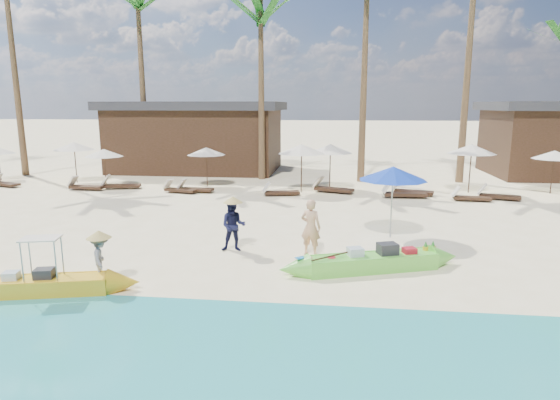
# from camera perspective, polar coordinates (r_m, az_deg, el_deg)

# --- Properties ---
(ground) EXTENTS (240.00, 240.00, 0.00)m
(ground) POSITION_cam_1_polar(r_m,az_deg,el_deg) (12.34, 3.03, -7.90)
(ground) COLOR #FFECBC
(ground) RESTS_ON ground
(wet_sand_strip) EXTENTS (240.00, 4.50, 0.01)m
(wet_sand_strip) POSITION_cam_1_polar(r_m,az_deg,el_deg) (7.81, 0.50, -20.08)
(wet_sand_strip) COLOR tan
(wet_sand_strip) RESTS_ON ground
(green_canoe) EXTENTS (5.15, 2.09, 0.68)m
(green_canoe) POSITION_cam_1_polar(r_m,az_deg,el_deg) (12.08, 11.08, -7.38)
(green_canoe) COLOR #5FC53C
(green_canoe) RESTS_ON ground
(yellow_canoe) EXTENTS (4.89, 1.47, 1.29)m
(yellow_canoe) POSITION_cam_1_polar(r_m,az_deg,el_deg) (11.73, -27.61, -9.19)
(yellow_canoe) COLOR gold
(yellow_canoe) RESTS_ON ground
(tourist) EXTENTS (0.67, 0.54, 1.59)m
(tourist) POSITION_cam_1_polar(r_m,az_deg,el_deg) (12.92, 3.76, -3.33)
(tourist) COLOR tan
(tourist) RESTS_ON ground
(vendor_green) EXTENTS (0.77, 0.64, 1.47)m
(vendor_green) POSITION_cam_1_polar(r_m,az_deg,el_deg) (13.33, -5.70, -3.16)
(vendor_green) COLOR black
(vendor_green) RESTS_ON ground
(vendor_yellow) EXTENTS (0.62, 0.76, 1.03)m
(vendor_yellow) POSITION_cam_1_polar(r_m,az_deg,el_deg) (11.46, -21.05, -6.54)
(vendor_yellow) COLOR gray
(vendor_yellow) RESTS_ON ground
(blue_umbrella) EXTENTS (2.10, 2.10, 2.25)m
(blue_umbrella) POSITION_cam_1_polar(r_m,az_deg,el_deg) (14.78, 13.62, 3.17)
(blue_umbrella) COLOR #99999E
(blue_umbrella) RESTS_ON ground
(resort_parasol_2) EXTENTS (2.12, 2.12, 2.18)m
(resort_parasol_2) POSITION_cam_1_polar(r_m,az_deg,el_deg) (27.27, -23.82, 6.04)
(resort_parasol_2) COLOR #3B2218
(resort_parasol_2) RESTS_ON ground
(lounger_2_left) EXTENTS (1.75, 1.02, 0.57)m
(lounger_2_left) POSITION_cam_1_polar(r_m,az_deg,el_deg) (27.81, -30.57, 1.81)
(lounger_2_left) COLOR #3B2218
(lounger_2_left) RESTS_ON ground
(resort_parasol_3) EXTENTS (1.89, 1.89, 1.95)m
(resort_parasol_3) POSITION_cam_1_polar(r_m,az_deg,el_deg) (25.05, -20.69, 5.39)
(resort_parasol_3) COLOR #3B2218
(resort_parasol_3) RESTS_ON ground
(lounger_3_left) EXTENTS (1.80, 0.62, 0.60)m
(lounger_3_left) POSITION_cam_1_polar(r_m,az_deg,el_deg) (24.88, -22.70, 1.59)
(lounger_3_left) COLOR #3B2218
(lounger_3_left) RESTS_ON ground
(lounger_3_right) EXTENTS (1.92, 0.97, 0.63)m
(lounger_3_right) POSITION_cam_1_polar(r_m,az_deg,el_deg) (24.61, -19.02, 1.77)
(lounger_3_right) COLOR #3B2218
(lounger_3_right) RESTS_ON ground
(resort_parasol_4) EXTENTS (1.94, 1.94, 2.00)m
(resort_parasol_4) POSITION_cam_1_polar(r_m,az_deg,el_deg) (24.09, -8.98, 5.89)
(resort_parasol_4) COLOR #3B2218
(resort_parasol_4) RESTS_ON ground
(lounger_4_left) EXTENTS (1.74, 0.68, 0.58)m
(lounger_4_left) POSITION_cam_1_polar(r_m,az_deg,el_deg) (22.74, -10.45, 1.42)
(lounger_4_left) COLOR #3B2218
(lounger_4_left) RESTS_ON ground
(lounger_4_right) EXTENTS (1.72, 0.89, 0.56)m
(lounger_4_right) POSITION_cam_1_polar(r_m,az_deg,el_deg) (22.74, -12.24, 1.33)
(lounger_4_right) COLOR #3B2218
(lounger_4_right) RESTS_ON ground
(resort_parasol_5) EXTENTS (2.23, 2.23, 2.30)m
(resort_parasol_5) POSITION_cam_1_polar(r_m,az_deg,el_deg) (22.11, 2.65, 6.23)
(resort_parasol_5) COLOR #3B2218
(resort_parasol_5) RESTS_ON ground
(lounger_5_left) EXTENTS (1.76, 0.91, 0.57)m
(lounger_5_left) POSITION_cam_1_polar(r_m,az_deg,el_deg) (21.52, -0.09, 1.04)
(lounger_5_left) COLOR #3B2218
(lounger_5_left) RESTS_ON ground
(resort_parasol_6) EXTENTS (2.17, 2.17, 2.24)m
(resort_parasol_6) POSITION_cam_1_polar(r_m,az_deg,el_deg) (23.01, 6.17, 6.25)
(resort_parasol_6) COLOR #3B2218
(resort_parasol_6) RESTS_ON ground
(lounger_6_left) EXTENTS (2.02, 1.21, 0.66)m
(lounger_6_left) POSITION_cam_1_polar(r_m,az_deg,el_deg) (22.41, 6.27, 1.46)
(lounger_6_left) COLOR #3B2218
(lounger_6_left) RESTS_ON ground
(lounger_6_right) EXTENTS (1.91, 1.09, 0.62)m
(lounger_6_right) POSITION_cam_1_polar(r_m,az_deg,el_deg) (22.52, 15.65, 1.12)
(lounger_6_right) COLOR #3B2218
(lounger_6_right) RESTS_ON ground
(resort_parasol_7) EXTENTS (2.23, 2.23, 2.30)m
(resort_parasol_7) POSITION_cam_1_polar(r_m,az_deg,el_deg) (23.79, 22.33, 5.76)
(resort_parasol_7) COLOR #3B2218
(resort_parasol_7) RESTS_ON ground
(lounger_7_left) EXTENTS (1.99, 0.66, 0.67)m
(lounger_7_left) POSITION_cam_1_polar(r_m,az_deg,el_deg) (21.72, 14.65, 0.85)
(lounger_7_left) COLOR #3B2218
(lounger_7_left) RESTS_ON ground
(lounger_7_right) EXTENTS (1.68, 0.64, 0.56)m
(lounger_7_right) POSITION_cam_1_polar(r_m,az_deg,el_deg) (21.90, 22.06, 0.36)
(lounger_7_right) COLOR #3B2218
(lounger_7_right) RESTS_ON ground
(resort_parasol_8) EXTENTS (1.97, 1.97, 2.03)m
(resort_parasol_8) POSITION_cam_1_polar(r_m,az_deg,el_deg) (25.28, 30.46, 4.77)
(resort_parasol_8) COLOR #3B2218
(resort_parasol_8) RESTS_ON ground
(lounger_8_left) EXTENTS (1.85, 1.02, 0.60)m
(lounger_8_left) POSITION_cam_1_polar(r_m,az_deg,el_deg) (22.72, 24.90, 0.54)
(lounger_8_left) COLOR #3B2218
(lounger_8_left) RESTS_ON ground
(palm_2) EXTENTS (2.08, 2.08, 11.33)m
(palm_2) POSITION_cam_1_polar(r_m,az_deg,el_deg) (29.38, -16.89, 20.99)
(palm_2) COLOR brown
(palm_2) RESTS_ON ground
(palm_3) EXTENTS (2.08, 2.08, 10.52)m
(palm_3) POSITION_cam_1_polar(r_m,az_deg,el_deg) (26.59, -2.37, 21.18)
(palm_3) COLOR brown
(palm_3) RESTS_ON ground
(pavilion_west) EXTENTS (10.80, 6.60, 4.30)m
(pavilion_west) POSITION_cam_1_polar(r_m,az_deg,el_deg) (30.45, -10.04, 7.73)
(pavilion_west) COLOR #3B2218
(pavilion_west) RESTS_ON ground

